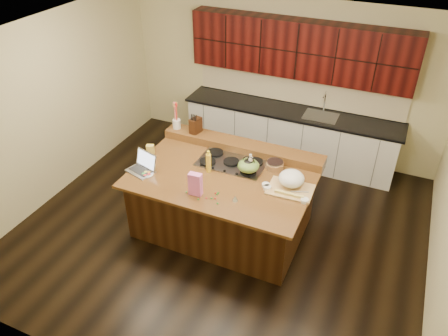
% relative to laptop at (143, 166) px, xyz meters
% --- Properties ---
extents(room, '(5.52, 5.02, 2.72)m').
position_rel_laptop_xyz_m(room, '(1.02, 0.32, 0.36)').
color(room, black).
rests_on(room, ground).
extents(island, '(2.40, 1.60, 0.92)m').
position_rel_laptop_xyz_m(island, '(1.02, 0.32, -0.52)').
color(island, black).
rests_on(island, ground).
extents(back_ledge, '(2.40, 0.30, 0.12)m').
position_rel_laptop_xyz_m(back_ledge, '(1.02, 1.02, -0.01)').
color(back_ledge, black).
rests_on(back_ledge, island).
extents(cooktop, '(0.92, 0.52, 0.05)m').
position_rel_laptop_xyz_m(cooktop, '(1.02, 0.62, -0.05)').
color(cooktop, gray).
rests_on(cooktop, island).
extents(back_counter, '(3.70, 0.66, 2.40)m').
position_rel_laptop_xyz_m(back_counter, '(1.32, 2.55, -0.00)').
color(back_counter, silver).
rests_on(back_counter, ground).
extents(kettle, '(0.19, 0.19, 0.17)m').
position_rel_laptop_xyz_m(kettle, '(1.32, 0.49, 0.06)').
color(kettle, black).
rests_on(kettle, cooktop).
extents(green_bowl, '(0.31, 0.31, 0.16)m').
position_rel_laptop_xyz_m(green_bowl, '(1.32, 0.49, 0.06)').
color(green_bowl, olive).
rests_on(green_bowl, cooktop).
extents(laptop, '(0.42, 0.37, 0.25)m').
position_rel_laptop_xyz_m(laptop, '(0.00, 0.00, 0.00)').
color(laptop, '#B7B7BC').
rests_on(laptop, island).
extents(oil_bottle, '(0.08, 0.08, 0.27)m').
position_rel_laptop_xyz_m(oil_bottle, '(0.82, 0.33, 0.07)').
color(oil_bottle, yellow).
rests_on(oil_bottle, island).
extents(vinegar_bottle, '(0.08, 0.08, 0.25)m').
position_rel_laptop_xyz_m(vinegar_bottle, '(1.34, 0.51, 0.06)').
color(vinegar_bottle, silver).
rests_on(vinegar_bottle, island).
extents(wooden_tray, '(0.58, 0.46, 0.23)m').
position_rel_laptop_xyz_m(wooden_tray, '(1.93, 0.42, 0.03)').
color(wooden_tray, tan).
rests_on(wooden_tray, island).
extents(ramekin_a, '(0.12, 0.12, 0.04)m').
position_rel_laptop_xyz_m(ramekin_a, '(1.67, 0.27, -0.04)').
color(ramekin_a, white).
rests_on(ramekin_a, island).
extents(ramekin_b, '(0.11, 0.11, 0.04)m').
position_rel_laptop_xyz_m(ramekin_b, '(2.17, 0.20, -0.04)').
color(ramekin_b, white).
rests_on(ramekin_b, island).
extents(ramekin_c, '(0.13, 0.13, 0.04)m').
position_rel_laptop_xyz_m(ramekin_c, '(1.64, 0.31, -0.04)').
color(ramekin_c, white).
rests_on(ramekin_c, island).
extents(strainer_bowl, '(0.27, 0.27, 0.09)m').
position_rel_laptop_xyz_m(strainer_bowl, '(1.61, 0.75, -0.02)').
color(strainer_bowl, '#996B3F').
rests_on(strainer_bowl, island).
extents(kitchen_timer, '(0.10, 0.10, 0.07)m').
position_rel_laptop_xyz_m(kitchen_timer, '(1.39, -0.11, -0.03)').
color(kitchen_timer, silver).
rests_on(kitchen_timer, island).
extents(pink_bag, '(0.17, 0.09, 0.30)m').
position_rel_laptop_xyz_m(pink_bag, '(0.89, -0.19, 0.08)').
color(pink_bag, '#F473C8').
rests_on(pink_bag, island).
extents(candy_plate, '(0.21, 0.21, 0.01)m').
position_rel_laptop_xyz_m(candy_plate, '(0.10, -0.08, -0.06)').
color(candy_plate, white).
rests_on(candy_plate, island).
extents(package_box, '(0.13, 0.11, 0.15)m').
position_rel_laptop_xyz_m(package_box, '(-0.13, 0.39, 0.01)').
color(package_box, '#F1D355').
rests_on(package_box, island).
extents(utensil_crock, '(0.15, 0.15, 0.14)m').
position_rel_laptop_xyz_m(utensil_crock, '(-0.05, 1.02, 0.12)').
color(utensil_crock, white).
rests_on(utensil_crock, back_ledge).
extents(knife_block, '(0.15, 0.21, 0.23)m').
position_rel_laptop_xyz_m(knife_block, '(0.28, 1.02, 0.17)').
color(knife_block, black).
rests_on(knife_block, back_ledge).
extents(gumdrop_0, '(0.02, 0.02, 0.02)m').
position_rel_laptop_xyz_m(gumdrop_0, '(1.15, -0.18, -0.06)').
color(gumdrop_0, red).
rests_on(gumdrop_0, island).
extents(gumdrop_1, '(0.02, 0.02, 0.02)m').
position_rel_laptop_xyz_m(gumdrop_1, '(1.22, -0.26, -0.06)').
color(gumdrop_1, '#198C26').
rests_on(gumdrop_1, island).
extents(gumdrop_2, '(0.02, 0.02, 0.02)m').
position_rel_laptop_xyz_m(gumdrop_2, '(0.83, -0.07, -0.06)').
color(gumdrop_2, red).
rests_on(gumdrop_2, island).
extents(gumdrop_3, '(0.02, 0.02, 0.02)m').
position_rel_laptop_xyz_m(gumdrop_3, '(1.11, -0.20, -0.06)').
color(gumdrop_3, '#198C26').
rests_on(gumdrop_3, island).
extents(gumdrop_4, '(0.02, 0.02, 0.02)m').
position_rel_laptop_xyz_m(gumdrop_4, '(1.05, -0.22, -0.06)').
color(gumdrop_4, red).
rests_on(gumdrop_4, island).
extents(gumdrop_5, '(0.02, 0.02, 0.02)m').
position_rel_laptop_xyz_m(gumdrop_5, '(0.77, -0.21, -0.06)').
color(gumdrop_5, '#198C26').
rests_on(gumdrop_5, island).
extents(gumdrop_6, '(0.02, 0.02, 0.02)m').
position_rel_laptop_xyz_m(gumdrop_6, '(0.77, -0.07, -0.06)').
color(gumdrop_6, red).
rests_on(gumdrop_6, island).
extents(gumdrop_7, '(0.02, 0.02, 0.02)m').
position_rel_laptop_xyz_m(gumdrop_7, '(0.97, -0.29, -0.06)').
color(gumdrop_7, '#198C26').
rests_on(gumdrop_7, island).
extents(gumdrop_8, '(0.02, 0.02, 0.02)m').
position_rel_laptop_xyz_m(gumdrop_8, '(0.93, -0.11, -0.06)').
color(gumdrop_8, red).
rests_on(gumdrop_8, island).
extents(gumdrop_9, '(0.02, 0.02, 0.02)m').
position_rel_laptop_xyz_m(gumdrop_9, '(1.14, -0.07, -0.06)').
color(gumdrop_9, '#198C26').
rests_on(gumdrop_9, island).
extents(gumdrop_10, '(0.02, 0.02, 0.02)m').
position_rel_laptop_xyz_m(gumdrop_10, '(0.88, -0.12, -0.06)').
color(gumdrop_10, red).
rests_on(gumdrop_10, island).
extents(gumdrop_11, '(0.02, 0.02, 0.02)m').
position_rel_laptop_xyz_m(gumdrop_11, '(0.93, -0.19, -0.06)').
color(gumdrop_11, '#198C26').
rests_on(gumdrop_11, island).
extents(gumdrop_12, '(0.02, 0.02, 0.02)m').
position_rel_laptop_xyz_m(gumdrop_12, '(0.94, -0.20, -0.06)').
color(gumdrop_12, red).
rests_on(gumdrop_12, island).
extents(gumdrop_13, '(0.02, 0.02, 0.02)m').
position_rel_laptop_xyz_m(gumdrop_13, '(1.14, -0.10, -0.06)').
color(gumdrop_13, '#198C26').
rests_on(gumdrop_13, island).
extents(gumdrop_14, '(0.02, 0.02, 0.02)m').
position_rel_laptop_xyz_m(gumdrop_14, '(1.11, -0.09, -0.06)').
color(gumdrop_14, red).
rests_on(gumdrop_14, island).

